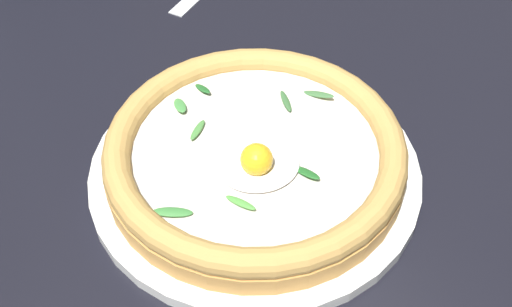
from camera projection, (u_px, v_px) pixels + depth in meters
The scene contains 3 objects.
ground_plane at pixel (211, 198), 0.58m from camera, with size 2.40×2.40×0.03m, color black.
pizza_plate at pixel (256, 174), 0.57m from camera, with size 0.29×0.29×0.01m, color white.
pizza at pixel (256, 155), 0.55m from camera, with size 0.26×0.26×0.05m.
Camera 1 is at (-0.08, -0.36, 0.43)m, focal length 45.98 mm.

